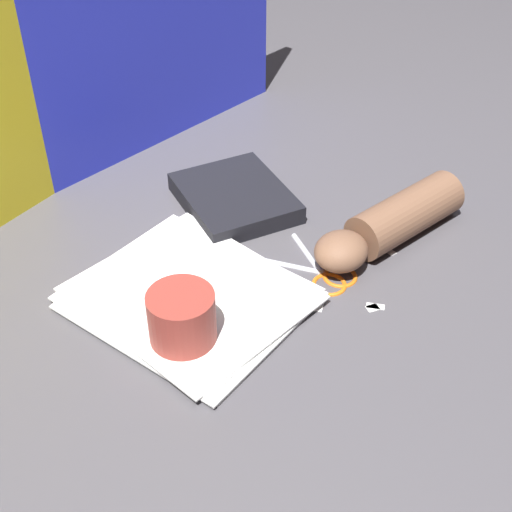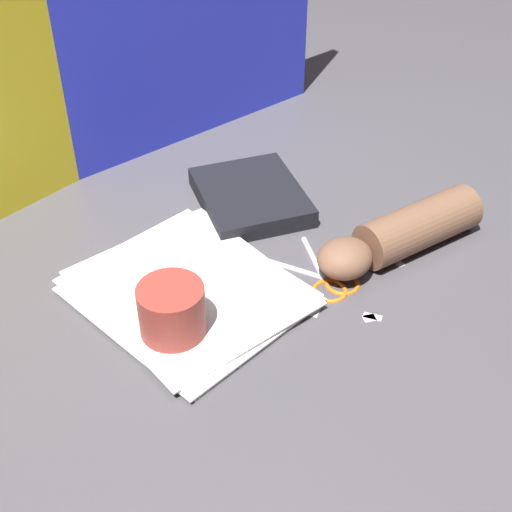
{
  "view_description": "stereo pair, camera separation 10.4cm",
  "coord_description": "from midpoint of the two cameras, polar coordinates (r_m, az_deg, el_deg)",
  "views": [
    {
      "loc": [
        -0.64,
        -0.5,
        0.71
      ],
      "look_at": [
        -0.03,
        0.04,
        0.06
      ],
      "focal_mm": 50.0,
      "sensor_mm": 36.0,
      "label": 1
    },
    {
      "loc": [
        -0.57,
        -0.57,
        0.71
      ],
      "look_at": [
        -0.03,
        0.04,
        0.06
      ],
      "focal_mm": 50.0,
      "sensor_mm": 36.0,
      "label": 2
    }
  ],
  "objects": [
    {
      "name": "paper_scrap_far",
      "position": [
        1.05,
        11.9,
        -4.99
      ],
      "size": [
        0.02,
        0.02,
        0.0
      ],
      "color": "white",
      "rests_on": "ground_plane"
    },
    {
      "name": "scissors",
      "position": [
        1.1,
        8.36,
        -1.86
      ],
      "size": [
        0.1,
        0.16,
        0.01
      ],
      "color": "silver",
      "rests_on": "ground_plane"
    },
    {
      "name": "paper_scrap_near",
      "position": [
        1.05,
        12.13,
        -4.88
      ],
      "size": [
        0.02,
        0.03,
        0.0
      ],
      "color": "white",
      "rests_on": "ground_plane"
    },
    {
      "name": "book_closed",
      "position": [
        1.24,
        1.98,
        4.66
      ],
      "size": [
        0.24,
        0.25,
        0.03
      ],
      "color": "black",
      "rests_on": "ground_plane"
    },
    {
      "name": "ground_plane",
      "position": [
        1.08,
        5.23,
        -2.88
      ],
      "size": [
        6.0,
        6.0,
        0.0
      ],
      "primitive_type": "plane",
      "color": "#4C494F"
    },
    {
      "name": "paper_scrap_mid",
      "position": [
        1.15,
        14.0,
        -0.71
      ],
      "size": [
        0.01,
        0.01,
        0.0
      ],
      "color": "white",
      "rests_on": "ground_plane"
    },
    {
      "name": "backdrop_panel_left",
      "position": [
        1.18,
        -17.21,
        16.63
      ],
      "size": [
        0.68,
        0.1,
        0.6
      ],
      "color": "yellow",
      "rests_on": "ground_plane"
    },
    {
      "name": "hand_forearm",
      "position": [
        1.15,
        14.1,
        1.65
      ],
      "size": [
        0.31,
        0.12,
        0.08
      ],
      "color": "brown",
      "rests_on": "ground_plane"
    },
    {
      "name": "paper_stack",
      "position": [
        1.06,
        -2.6,
        -2.97
      ],
      "size": [
        0.3,
        0.34,
        0.02
      ],
      "color": "white",
      "rests_on": "ground_plane"
    },
    {
      "name": "paper_scrap_side",
      "position": [
        1.05,
        7.6,
        -4.42
      ],
      "size": [
        0.03,
        0.03,
        0.0
      ],
      "color": "white",
      "rests_on": "ground_plane"
    },
    {
      "name": "mug",
      "position": [
        0.97,
        -3.68,
        -4.8
      ],
      "size": [
        0.09,
        0.09,
        0.09
      ],
      "color": "#99382D",
      "rests_on": "ground_plane"
    }
  ]
}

